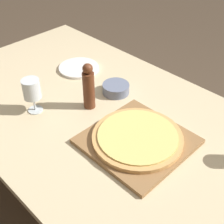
# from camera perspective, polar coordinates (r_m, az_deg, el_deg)

# --- Properties ---
(ground_plane) EXTENTS (12.00, 12.00, 0.00)m
(ground_plane) POSITION_cam_1_polar(r_m,az_deg,el_deg) (1.94, -1.93, -17.67)
(ground_plane) COLOR #4C3D2D
(dining_table) EXTENTS (0.98, 1.73, 0.75)m
(dining_table) POSITION_cam_1_polar(r_m,az_deg,el_deg) (1.43, -2.49, -2.43)
(dining_table) COLOR #CCB78E
(dining_table) RESTS_ON ground_plane
(cutting_board) EXTENTS (0.37, 0.37, 0.02)m
(cutting_board) POSITION_cam_1_polar(r_m,az_deg,el_deg) (1.23, 4.64, -5.31)
(cutting_board) COLOR olive
(cutting_board) RESTS_ON dining_table
(pizza) EXTENTS (0.35, 0.35, 0.02)m
(pizza) POSITION_cam_1_polar(r_m,az_deg,el_deg) (1.21, 4.69, -4.61)
(pizza) COLOR tan
(pizza) RESTS_ON cutting_board
(pepper_mill) EXTENTS (0.05, 0.05, 0.22)m
(pepper_mill) POSITION_cam_1_polar(r_m,az_deg,el_deg) (1.35, -4.20, 4.59)
(pepper_mill) COLOR #5B2D19
(pepper_mill) RESTS_ON dining_table
(wine_glass) EXTENTS (0.08, 0.08, 0.16)m
(wine_glass) POSITION_cam_1_polar(r_m,az_deg,el_deg) (1.36, -14.48, 3.94)
(wine_glass) COLOR silver
(wine_glass) RESTS_ON dining_table
(small_bowl) EXTENTS (0.13, 0.13, 0.05)m
(small_bowl) POSITION_cam_1_polar(r_m,az_deg,el_deg) (1.49, 0.71, 4.31)
(small_bowl) COLOR slate
(small_bowl) RESTS_ON dining_table
(dinner_plate) EXTENTS (0.21, 0.21, 0.01)m
(dinner_plate) POSITION_cam_1_polar(r_m,az_deg,el_deg) (1.69, -6.08, 8.02)
(dinner_plate) COLOR white
(dinner_plate) RESTS_ON dining_table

